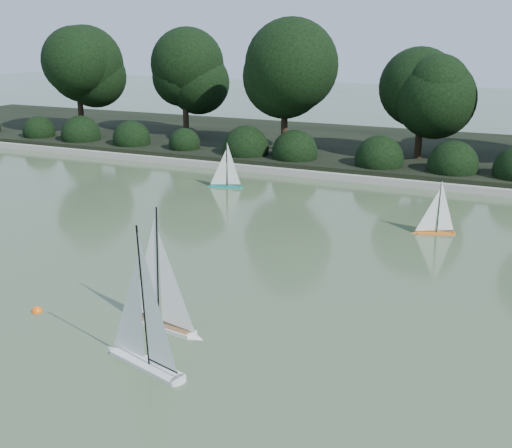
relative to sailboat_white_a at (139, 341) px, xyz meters
The scene contains 10 objects.
ground 1.62m from the sailboat_white_a, 93.96° to the left, with size 80.00×80.00×0.00m, color #415533.
pond_coping 10.59m from the sailboat_white_a, 90.59° to the left, with size 40.00×0.35×0.18m, color gray.
far_bank 14.58m from the sailboat_white_a, 90.43° to the left, with size 40.00×8.00×0.30m, color black.
tree_line 13.27m from the sailboat_white_a, 85.07° to the left, with size 26.31×3.93×4.39m.
shrub_hedge 11.48m from the sailboat_white_a, 90.55° to the left, with size 29.10×1.10×1.10m.
sailboat_white_a is the anchor object (origin of this frame).
sailboat_white_b 0.96m from the sailboat_white_a, 102.10° to the left, with size 1.32×0.39×1.80m.
sailboat_orange 7.14m from the sailboat_white_a, 70.63° to the left, with size 0.87×0.42×1.22m.
sailboat_teal 9.10m from the sailboat_white_a, 110.59° to the left, with size 0.96×0.35×1.31m.
race_buoy 2.33m from the sailboat_white_a, 163.76° to the left, with size 0.16×0.16×0.16m, color #FF5F0D.
Camera 1 is at (4.27, -7.39, 3.94)m, focal length 45.00 mm.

